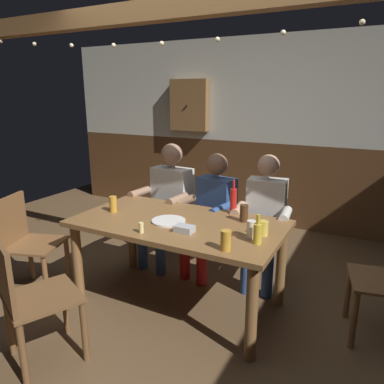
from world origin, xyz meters
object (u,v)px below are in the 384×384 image
object	(u,v)px
pint_glass_2	(263,228)
person_0	(168,198)
bottle_1	(258,233)
pint_glass_3	(226,240)
chair_empty_far_end	(26,241)
table_candle	(141,228)
plate_0	(169,221)
bottle_0	(233,200)
person_1	(211,209)
chair_empty_near_left	(29,298)
wall_dart_cabinet	(189,105)
person_2	(264,216)
condiment_caddy	(184,229)
pint_glass_1	(244,213)
pint_glass_4	(251,229)
pint_glass_0	(113,204)
dining_table	(178,233)

from	to	relation	value
pint_glass_2	person_0	bearing A→B (deg)	151.26
bottle_1	pint_glass_3	xyz separation A→B (m)	(-0.15, -0.20, -0.01)
chair_empty_far_end	table_candle	size ratio (longest dim) A/B	11.00
plate_0	bottle_0	distance (m)	0.59
pint_glass_3	person_1	bearing A→B (deg)	119.34
pint_glass_2	person_1	bearing A→B (deg)	137.58
chair_empty_near_left	wall_dart_cabinet	xyz separation A→B (m)	(-0.57, 3.25, 1.10)
pint_glass_3	pint_glass_2	bearing A→B (deg)	69.43
person_0	person_2	world-z (taller)	person_0
pint_glass_3	chair_empty_far_end	bearing A→B (deg)	-177.34
chair_empty_far_end	wall_dart_cabinet	bearing A→B (deg)	156.50
person_0	condiment_caddy	world-z (taller)	person_0
person_1	wall_dart_cabinet	world-z (taller)	wall_dart_cabinet
chair_empty_near_left	pint_glass_3	xyz separation A→B (m)	(1.05, 0.71, 0.34)
chair_empty_far_end	pint_glass_1	size ratio (longest dim) A/B	6.30
wall_dart_cabinet	pint_glass_2	bearing A→B (deg)	-51.01
chair_empty_near_left	condiment_caddy	bearing A→B (deg)	78.05
pint_glass_3	condiment_caddy	bearing A→B (deg)	158.17
person_1	bottle_0	size ratio (longest dim) A/B	4.07
table_candle	pint_glass_4	bearing A→B (deg)	20.57
person_2	pint_glass_4	size ratio (longest dim) A/B	9.37
chair_empty_far_end	table_candle	world-z (taller)	chair_empty_far_end
chair_empty_far_end	pint_glass_0	bearing A→B (deg)	100.45
person_0	pint_glass_2	bearing A→B (deg)	156.10
person_0	person_2	size ratio (longest dim) A/B	1.03
plate_0	pint_glass_0	world-z (taller)	pint_glass_0
chair_empty_near_left	bottle_1	world-z (taller)	bottle_1
person_2	table_candle	bearing A→B (deg)	52.60
person_2	chair_empty_near_left	distance (m)	2.02
person_0	bottle_1	bearing A→B (deg)	150.65
pint_glass_2	wall_dart_cabinet	world-z (taller)	wall_dart_cabinet
dining_table	pint_glass_0	xyz separation A→B (m)	(-0.62, -0.05, 0.17)
table_candle	bottle_0	world-z (taller)	bottle_0
pint_glass_2	person_2	bearing A→B (deg)	105.34
chair_empty_near_left	pint_glass_3	bearing A→B (deg)	59.17
dining_table	bottle_0	distance (m)	0.55
table_candle	pint_glass_2	size ratio (longest dim) A/B	0.74
plate_0	pint_glass_1	world-z (taller)	pint_glass_1
chair_empty_far_end	pint_glass_3	xyz separation A→B (m)	(1.86, 0.09, 0.34)
plate_0	pint_glass_1	bearing A→B (deg)	28.52
plate_0	pint_glass_4	size ratio (longest dim) A/B	2.10
pint_glass_0	wall_dart_cabinet	xyz separation A→B (m)	(-0.45, 2.25, 0.76)
person_0	pint_glass_0	size ratio (longest dim) A/B	9.02
dining_table	chair_empty_near_left	distance (m)	1.18
person_2	condiment_caddy	xyz separation A→B (m)	(-0.35, -0.87, 0.11)
pint_glass_4	wall_dart_cabinet	distance (m)	2.94
condiment_caddy	wall_dart_cabinet	bearing A→B (deg)	117.24
plate_0	chair_empty_near_left	bearing A→B (deg)	-113.58
person_2	pint_glass_1	size ratio (longest dim) A/B	8.69
bottle_0	wall_dart_cabinet	world-z (taller)	wall_dart_cabinet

